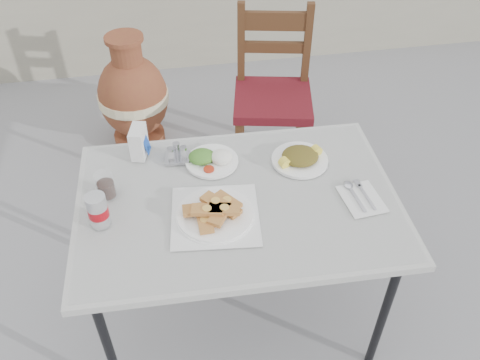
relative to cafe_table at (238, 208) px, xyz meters
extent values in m
plane|color=slate|center=(-0.15, -0.08, -0.68)|extent=(80.00, 80.00, 0.00)
cylinder|color=black|center=(-0.53, -0.31, -0.33)|extent=(0.03, 0.03, 0.68)
cylinder|color=black|center=(0.51, -0.34, -0.33)|extent=(0.03, 0.03, 0.68)
cylinder|color=black|center=(-0.51, 0.34, -0.33)|extent=(0.03, 0.03, 0.68)
cylinder|color=black|center=(0.53, 0.31, -0.33)|extent=(0.03, 0.03, 0.68)
cube|color=white|center=(0.00, 0.00, 0.03)|extent=(1.22, 0.85, 0.03)
cube|color=white|center=(0.00, 0.00, 0.05)|extent=(1.18, 0.81, 0.00)
cube|color=white|center=(-0.10, -0.07, 0.05)|extent=(0.34, 0.34, 0.00)
cylinder|color=white|center=(-0.10, -0.07, 0.06)|extent=(0.28, 0.28, 0.01)
cylinder|color=white|center=(-0.10, -0.07, 0.06)|extent=(0.28, 0.28, 0.01)
cylinder|color=white|center=(-0.07, 0.22, 0.06)|extent=(0.21, 0.21, 0.01)
ellipsoid|color=white|center=(-0.03, 0.21, 0.08)|extent=(0.09, 0.09, 0.05)
ellipsoid|color=#2F6C1E|center=(-0.11, 0.23, 0.08)|extent=(0.11, 0.10, 0.04)
cylinder|color=#AE2912|center=(-0.09, 0.17, 0.07)|extent=(0.04, 0.04, 0.01)
cylinder|color=white|center=(0.28, 0.17, 0.06)|extent=(0.23, 0.23, 0.01)
ellipsoid|color=#1D6C1B|center=(0.28, 0.17, 0.08)|extent=(0.15, 0.14, 0.04)
cylinder|color=yellow|center=(0.21, 0.14, 0.08)|extent=(0.05, 0.04, 0.04)
cylinder|color=yellow|center=(0.36, 0.19, 0.08)|extent=(0.05, 0.04, 0.04)
cylinder|color=silver|center=(-0.50, -0.04, 0.12)|extent=(0.07, 0.07, 0.13)
cylinder|color=#B80D17|center=(-0.50, -0.04, 0.11)|extent=(0.07, 0.07, 0.04)
cylinder|color=#BABAC1|center=(-0.50, -0.04, 0.18)|extent=(0.06, 0.06, 0.00)
cylinder|color=white|center=(-0.48, 0.10, 0.10)|extent=(0.07, 0.07, 0.10)
cylinder|color=black|center=(-0.48, 0.10, 0.08)|extent=(0.06, 0.06, 0.06)
cube|color=white|center=(-0.35, 0.33, 0.12)|extent=(0.08, 0.12, 0.13)
cube|color=#1847B5|center=(-0.32, 0.32, 0.10)|extent=(0.03, 0.06, 0.07)
cube|color=#BABAC1|center=(-0.20, 0.27, 0.06)|extent=(0.11, 0.09, 0.01)
cylinder|color=white|center=(-0.23, 0.25, 0.09)|extent=(0.02, 0.02, 0.06)
cylinder|color=white|center=(-0.17, 0.25, 0.09)|extent=(0.02, 0.02, 0.06)
cylinder|color=#BABAC1|center=(-0.20, 0.29, 0.09)|extent=(0.03, 0.03, 0.05)
cube|color=white|center=(0.45, -0.09, 0.05)|extent=(0.15, 0.19, 0.00)
cube|color=#BABAC1|center=(0.43, -0.09, 0.06)|extent=(0.02, 0.14, 0.00)
ellipsoid|color=#BABAC1|center=(0.42, -0.01, 0.06)|extent=(0.04, 0.05, 0.01)
cube|color=#BABAC1|center=(0.47, -0.08, 0.06)|extent=(0.02, 0.14, 0.00)
cube|color=#BABAC1|center=(0.46, -0.01, 0.06)|extent=(0.03, 0.04, 0.00)
cube|color=#3C2310|center=(0.15, 0.85, -0.45)|extent=(0.05, 0.05, 0.46)
cube|color=#3C2310|center=(0.51, 0.77, -0.45)|extent=(0.05, 0.05, 0.46)
cube|color=#3C2310|center=(0.23, 1.21, -0.45)|extent=(0.05, 0.05, 0.46)
cube|color=#3C2310|center=(0.59, 1.13, -0.45)|extent=(0.05, 0.05, 0.46)
cube|color=maroon|center=(0.37, 0.99, -0.19)|extent=(0.50, 0.50, 0.05)
cube|color=#3C2310|center=(0.23, 1.21, 0.03)|extent=(0.05, 0.05, 0.51)
cube|color=#3C2310|center=(0.59, 1.13, 0.03)|extent=(0.05, 0.05, 0.51)
cube|color=#3C2310|center=(0.41, 1.17, 0.18)|extent=(0.40, 0.11, 0.10)
cube|color=#3C2310|center=(0.41, 1.17, 0.03)|extent=(0.40, 0.11, 0.06)
cylinder|color=brown|center=(-0.41, 1.37, -0.64)|extent=(0.32, 0.32, 0.08)
ellipsoid|color=brown|center=(-0.41, 1.37, -0.32)|extent=(0.42, 0.42, 0.53)
cylinder|color=beige|center=(-0.41, 1.37, -0.32)|extent=(0.43, 0.43, 0.06)
cylinder|color=brown|center=(-0.41, 1.37, -0.03)|extent=(0.18, 0.18, 0.16)
cylinder|color=brown|center=(-0.41, 1.37, 0.06)|extent=(0.22, 0.22, 0.03)
camera|label=1|loc=(-0.23, -1.33, 1.36)|focal=38.00mm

